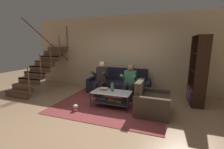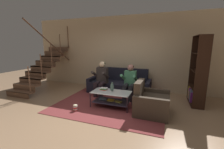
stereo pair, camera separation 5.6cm
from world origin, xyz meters
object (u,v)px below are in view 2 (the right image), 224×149
Objects in this scene: bookshelf at (198,78)px; book_stack at (104,89)px; person_seated_left at (101,77)px; armchair at (151,103)px; coffee_table at (111,97)px; couch at (119,85)px; popcorn_tub at (75,108)px; vase at (112,87)px; person_seated_right at (130,80)px.

book_stack is at bearing -157.87° from bookshelf.
person_seated_left is 1.28× the size of armchair.
coffee_table is at bearing -50.64° from person_seated_left.
armchair is at bearing -47.48° from couch.
popcorn_tub is at bearing -142.33° from coffee_table.
vase is 0.29× the size of armchair.
book_stack is 1.26× the size of popcorn_tub.
person_seated_left is 1.07m from vase.
popcorn_tub is at bearing -127.17° from book_stack.
couch is at bearing 72.37° from popcorn_tub.
coffee_table is at bearing 177.29° from armchair.
person_seated_right reaches higher than couch.
armchair is 5.10× the size of popcorn_tub.
person_seated_left is 1.03m from person_seated_right.
vase is at bearing 78.59° from coffee_table.
bookshelf is at bearing 22.13° from book_stack.
person_seated_left is 2.06m from armchair.
bookshelf is 1.82m from armchair.
book_stack is 1.42m from armchair.
vase is at bearing -154.72° from bookshelf.
coffee_table is (0.18, -1.37, 0.00)m from couch.
book_stack reaches higher than popcorn_tub.
couch is 1.93m from armchair.
coffee_table is 1.05m from popcorn_tub.
couch is 1.38m from coffee_table.
couch is at bearing 134.36° from person_seated_right.
vase is at bearing -81.83° from couch.
person_seated_right reaches higher than popcorn_tub.
person_seated_left is 4.47× the size of vase.
bookshelf is 11.12× the size of popcorn_tub.
couch is 1.12× the size of bookshelf.
person_seated_right is at bearing -0.30° from person_seated_left.
bookshelf is at bearing 25.28° from vase.
coffee_table is at bearing -17.82° from book_stack.
bookshelf is at bearing 8.99° from person_seated_right.
person_seated_right is at bearing -45.64° from couch.
popcorn_tub is at bearing -127.99° from person_seated_right.
person_seated_right is 0.98m from book_stack.
book_stack is at bearing 171.56° from vase.
book_stack is at bearing -60.88° from person_seated_left.
armchair is at bearing -48.61° from person_seated_right.
vase is 1.17m from popcorn_tub.
bookshelf reaches higher than person_seated_left.
armchair is at bearing 16.56° from popcorn_tub.
bookshelf is at bearing 26.09° from coffee_table.
vase is 1.46× the size of popcorn_tub.
bookshelf is (2.65, 1.08, 0.30)m from book_stack.
bookshelf is at bearing 5.91° from person_seated_left.
person_seated_right is 4.91× the size of book_stack.
book_stack is 2.88m from bookshelf.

